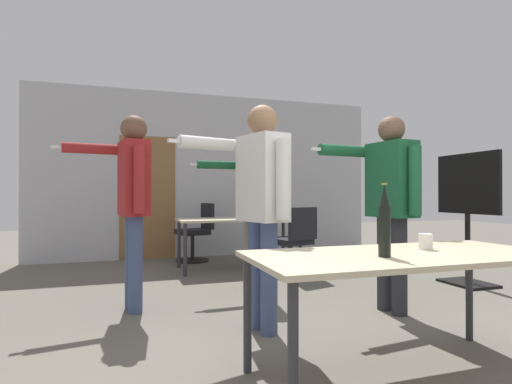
% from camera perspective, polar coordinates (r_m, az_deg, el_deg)
% --- Properties ---
extents(back_wall, '(6.00, 0.12, 2.83)m').
position_cam_1_polar(back_wall, '(7.09, -6.53, 2.28)').
color(back_wall, '#BCBCC1').
rests_on(back_wall, ground_plane).
extents(conference_table_near, '(1.83, 0.82, 0.73)m').
position_cam_1_polar(conference_table_near, '(2.54, 20.30, -9.62)').
color(conference_table_near, '#C6B793').
rests_on(conference_table_near, ground_plane).
extents(conference_table_far, '(1.77, 0.79, 0.73)m').
position_cam_1_polar(conference_table_far, '(5.84, -2.44, -4.44)').
color(conference_table_far, '#C6B793').
rests_on(conference_table_far, ground_plane).
extents(tv_screen, '(0.44, 0.90, 1.57)m').
position_cam_1_polar(tv_screen, '(5.40, 27.99, -1.89)').
color(tv_screen, black).
rests_on(tv_screen, ground_plane).
extents(person_left_plaid, '(0.87, 0.60, 1.81)m').
position_cam_1_polar(person_left_plaid, '(3.86, -17.29, 0.13)').
color(person_left_plaid, '#3D4C75').
rests_on(person_left_plaid, ground_plane).
extents(person_near_casual, '(0.86, 0.65, 1.79)m').
position_cam_1_polar(person_near_casual, '(3.84, 18.64, -0.19)').
color(person_near_casual, '#28282D').
rests_on(person_near_casual, ground_plane).
extents(person_right_polo, '(0.77, 0.58, 1.70)m').
position_cam_1_polar(person_right_polo, '(4.50, -0.94, -0.80)').
color(person_right_polo, slate).
rests_on(person_right_polo, ground_plane).
extents(person_far_watching, '(0.90, 0.61, 1.78)m').
position_cam_1_polar(person_far_watching, '(3.13, 0.69, -0.23)').
color(person_far_watching, '#3D4C75').
rests_on(person_far_watching, ground_plane).
extents(office_chair_near_pushed, '(0.57, 0.62, 0.91)m').
position_cam_1_polar(office_chair_near_pushed, '(5.36, 5.44, -7.37)').
color(office_chair_near_pushed, black).
rests_on(office_chair_near_pushed, ground_plane).
extents(office_chair_mid_tucked, '(0.60, 0.54, 0.93)m').
position_cam_1_polar(office_chair_mid_tucked, '(6.57, -8.45, -5.94)').
color(office_chair_mid_tucked, black).
rests_on(office_chair_mid_tucked, ground_plane).
extents(beer_bottle, '(0.07, 0.07, 0.41)m').
position_cam_1_polar(beer_bottle, '(2.32, 17.88, -4.12)').
color(beer_bottle, black).
rests_on(beer_bottle, conference_table_near).
extents(drink_cup, '(0.08, 0.08, 0.10)m').
position_cam_1_polar(drink_cup, '(2.73, 23.08, -6.54)').
color(drink_cup, silver).
rests_on(drink_cup, conference_table_near).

